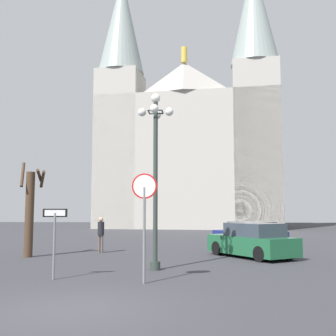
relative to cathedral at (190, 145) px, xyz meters
The scene contains 9 objects.
ground_plane 41.37m from the cathedral, 93.00° to the right, with size 120.00×120.00×0.00m, color #38383D.
cathedral is the anchor object (origin of this frame).
stop_sign 37.78m from the cathedral, 91.50° to the right, with size 0.75×0.09×3.16m.
one_way_arrow_sign 37.70m from the cathedral, 95.90° to the right, with size 0.73×0.16×2.13m.
street_lamp 34.93m from the cathedral, 91.49° to the right, with size 1.30×1.30×6.33m.
bare_tree 32.66m from the cathedral, 102.63° to the right, with size 1.30×1.27×4.28m.
parked_car_near_navy 26.24m from the cathedral, 81.11° to the right, with size 4.27×4.47×1.39m.
parked_car_far_green 31.91m from the cathedral, 84.27° to the right, with size 3.83×4.51×1.51m.
pedestrian_walking 30.58m from the cathedral, 98.10° to the right, with size 0.32×0.32×1.75m.
Camera 1 is at (2.58, -8.44, 2.09)m, focal length 42.62 mm.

